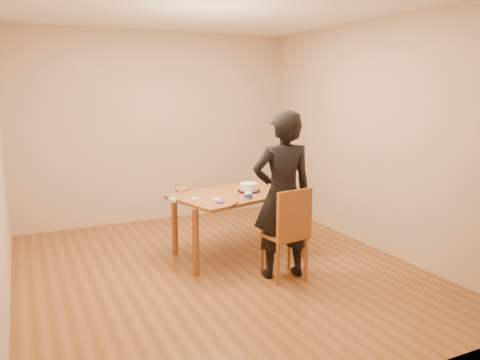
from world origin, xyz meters
name	(u,v)px	position (x,y,z in m)	size (l,w,h in m)	color
room_shell	(205,141)	(0.00, 0.34, 1.35)	(4.00, 4.50, 2.70)	brown
dining_table	(238,194)	(0.39, 0.33, 0.73)	(1.44, 0.85, 0.04)	brown
dining_chair	(284,235)	(0.54, -0.45, 0.45)	(0.38, 0.38, 0.04)	brown
cake_plate	(249,191)	(0.52, 0.31, 0.76)	(0.26, 0.26, 0.02)	red
cake	(249,187)	(0.52, 0.31, 0.80)	(0.21, 0.21, 0.07)	white
frosting_dome	(249,183)	(0.52, 0.31, 0.85)	(0.21, 0.21, 0.03)	white
frosting_tub	(248,196)	(0.35, -0.01, 0.78)	(0.08, 0.08, 0.07)	white
frosting_lid	(220,202)	(0.01, -0.03, 0.75)	(0.10, 0.10, 0.01)	#201AAC
frosting_dollop	(220,201)	(0.01, -0.03, 0.77)	(0.04, 0.04, 0.02)	white
ramekin_green	(216,200)	(-0.01, -0.01, 0.77)	(0.09, 0.09, 0.04)	white
ramekin_yellow	(194,200)	(-0.21, 0.12, 0.77)	(0.08, 0.08, 0.04)	white
ramekin_multi	(172,200)	(-0.42, 0.21, 0.77)	(0.08, 0.08, 0.04)	white
candy_box_pink	(182,190)	(-0.17, 0.65, 0.76)	(0.14, 0.07, 0.02)	#D53284
candy_box_green	(182,189)	(-0.17, 0.65, 0.78)	(0.14, 0.07, 0.02)	green
spatula	(235,204)	(0.11, -0.19, 0.75)	(0.17, 0.02, 0.01)	black
person	(282,195)	(0.54, -0.40, 0.85)	(0.62, 0.41, 1.70)	black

